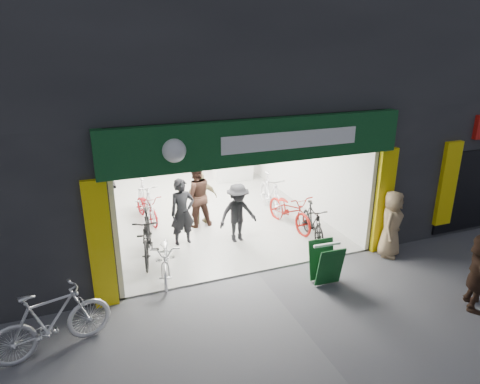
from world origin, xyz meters
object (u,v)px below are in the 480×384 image
bike_right_front (313,223)px  pedestrian_near (391,224)px  bike_left_front (166,257)px  parked_bike (51,321)px  sandwich_board (326,262)px

bike_right_front → pedestrian_near: size_ratio=1.01×
bike_left_front → bike_right_front: size_ratio=1.06×
bike_left_front → pedestrian_near: pedestrian_near is taller
parked_bike → sandwich_board: 5.38m
bike_right_front → pedestrian_near: 1.93m
sandwich_board → parked_bike: bearing=-174.6°
bike_left_front → parked_bike: (-2.26, -1.71, 0.13)m
bike_left_front → sandwich_board: (3.12, -1.49, 0.03)m
bike_left_front → parked_bike: bearing=-131.0°
bike_right_front → sandwich_board: size_ratio=1.85×
bike_left_front → parked_bike: 2.83m
pedestrian_near → sandwich_board: pedestrian_near is taller
pedestrian_near → sandwich_board: (-2.10, -0.53, -0.33)m
bike_left_front → sandwich_board: sandwich_board is taller
parked_bike → pedestrian_near: pedestrian_near is taller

